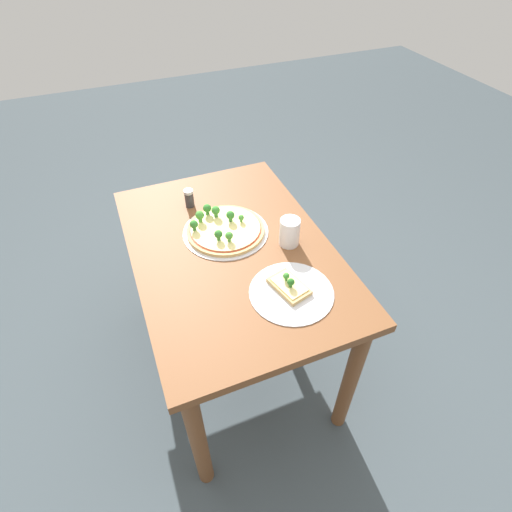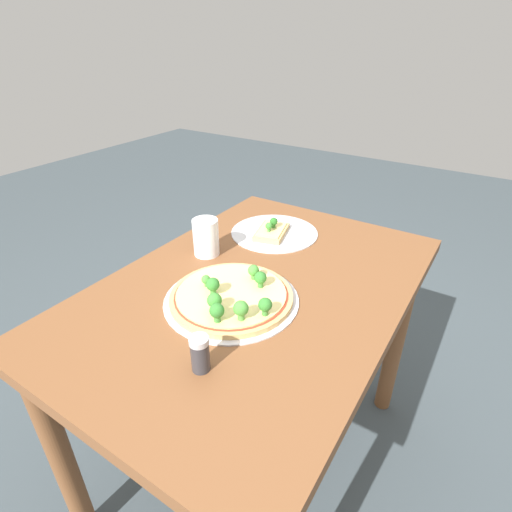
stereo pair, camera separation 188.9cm
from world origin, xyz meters
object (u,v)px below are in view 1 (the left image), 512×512
object	(u,v)px
pizza_tray_whole	(224,229)
condiment_shaker	(189,198)
dining_table	(232,269)
pizza_tray_slice	(290,289)
drinking_cup	(290,232)

from	to	relation	value
pizza_tray_whole	condiment_shaker	xyz separation A→B (m)	(0.22, 0.08, 0.02)
dining_table	pizza_tray_whole	xyz separation A→B (m)	(0.10, -0.01, 0.13)
pizza_tray_whole	pizza_tray_slice	bearing A→B (deg)	-164.40
drinking_cup	condiment_shaker	size ratio (longest dim) A/B	1.40
pizza_tray_slice	drinking_cup	xyz separation A→B (m)	(0.22, -0.10, 0.05)
pizza_tray_slice	condiment_shaker	distance (m)	0.63
dining_table	drinking_cup	xyz separation A→B (m)	(-0.06, -0.22, 0.17)
pizza_tray_whole	condiment_shaker	size ratio (longest dim) A/B	4.24
drinking_cup	pizza_tray_whole	bearing A→B (deg)	52.62
condiment_shaker	pizza_tray_whole	bearing A→B (deg)	-159.49
pizza_tray_slice	dining_table	bearing A→B (deg)	22.19
dining_table	drinking_cup	size ratio (longest dim) A/B	9.60
dining_table	drinking_cup	world-z (taller)	drinking_cup
dining_table	condiment_shaker	size ratio (longest dim) A/B	13.47
pizza_tray_whole	dining_table	bearing A→B (deg)	175.11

